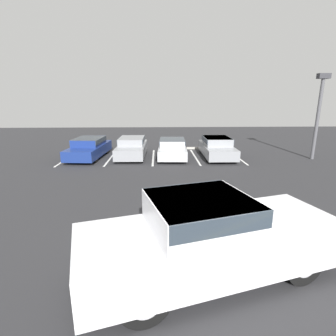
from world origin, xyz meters
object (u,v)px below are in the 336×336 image
object	(u,v)px
parked_sedan_d	(217,147)
wheel_stop_curb	(199,148)
parked_sedan_b	(132,147)
parked_sedan_c	(172,148)
parked_sedan_a	(89,147)
light_post	(319,109)
pickup_truck	(212,237)

from	to	relation	value
parked_sedan_d	wheel_stop_curb	size ratio (longest dim) A/B	2.25
parked_sedan_b	parked_sedan_c	distance (m)	2.65
parked_sedan_a	light_post	distance (m)	14.49
pickup_truck	parked_sedan_d	size ratio (longest dim) A/B	1.36
parked_sedan_a	light_post	bearing A→B (deg)	90.95
pickup_truck	parked_sedan_d	xyz separation A→B (m)	(2.69, 11.72, -0.22)
parked_sedan_c	light_post	distance (m)	9.26
parked_sedan_a	wheel_stop_curb	size ratio (longest dim) A/B	2.37
parked_sedan_a	parked_sedan_b	size ratio (longest dim) A/B	1.07
parked_sedan_c	light_post	xyz separation A→B (m)	(8.87, -0.90, 2.48)
parked_sedan_a	light_post	size ratio (longest dim) A/B	0.89
pickup_truck	light_post	world-z (taller)	light_post
parked_sedan_d	parked_sedan_b	bearing A→B (deg)	-92.89
pickup_truck	parked_sedan_a	bearing A→B (deg)	99.03
parked_sedan_a	parked_sedan_b	xyz separation A→B (m)	(2.74, 0.13, -0.01)
wheel_stop_curb	parked_sedan_a	bearing A→B (deg)	-160.70
parked_sedan_a	wheel_stop_curb	world-z (taller)	parked_sedan_a
parked_sedan_a	parked_sedan_b	bearing A→B (deg)	97.62
parked_sedan_a	parked_sedan_c	distance (m)	5.38
parked_sedan_c	wheel_stop_curb	distance (m)	3.56
pickup_truck	parked_sedan_a	size ratio (longest dim) A/B	1.29
parked_sedan_b	light_post	size ratio (longest dim) A/B	0.84
parked_sedan_a	parked_sedan_b	world-z (taller)	parked_sedan_a
parked_sedan_c	wheel_stop_curb	world-z (taller)	parked_sedan_c
parked_sedan_d	light_post	bearing A→B (deg)	83.21
light_post	wheel_stop_curb	bearing A→B (deg)	151.40
parked_sedan_a	parked_sedan_c	bearing A→B (deg)	94.10
parked_sedan_b	wheel_stop_curb	bearing A→B (deg)	118.39
parked_sedan_b	wheel_stop_curb	world-z (taller)	parked_sedan_b
parked_sedan_c	wheel_stop_curb	bearing A→B (deg)	143.58
parked_sedan_a	parked_sedan_d	world-z (taller)	parked_sedan_d
parked_sedan_a	light_post	world-z (taller)	light_post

